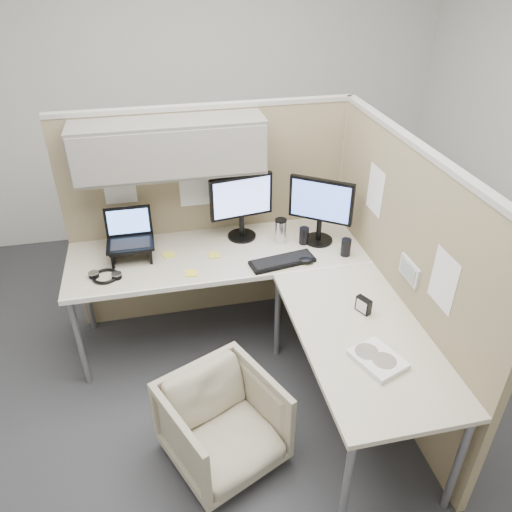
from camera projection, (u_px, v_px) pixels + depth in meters
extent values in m
plane|color=#2F2F33|center=(249.00, 384.00, 3.35)|extent=(4.50, 4.50, 0.00)
cube|color=#968462|center=(210.00, 218.00, 3.64)|extent=(2.00, 0.05, 1.60)
cube|color=#A8A399|center=(204.00, 106.00, 3.20)|extent=(2.00, 0.06, 0.03)
cube|color=slate|center=(169.00, 146.00, 3.14)|extent=(1.20, 0.34, 0.34)
cube|color=gray|center=(171.00, 156.00, 2.99)|extent=(1.18, 0.01, 0.30)
plane|color=white|center=(119.00, 183.00, 3.32)|extent=(0.26, 0.00, 0.26)
plane|color=white|center=(195.00, 186.00, 3.45)|extent=(0.26, 0.00, 0.26)
cube|color=#968462|center=(398.00, 278.00, 2.99)|extent=(0.05, 2.00, 1.60)
cube|color=#A8A399|center=(423.00, 148.00, 2.56)|extent=(0.06, 2.00, 0.03)
cube|color=#A8A399|center=(340.00, 205.00, 3.82)|extent=(0.06, 0.06, 1.60)
cube|color=silver|center=(410.00, 271.00, 2.78)|extent=(0.02, 0.20, 0.12)
cube|color=gray|center=(408.00, 271.00, 2.78)|extent=(0.00, 0.16, 0.09)
plane|color=white|center=(375.00, 190.00, 3.10)|extent=(0.00, 0.26, 0.26)
plane|color=white|center=(443.00, 280.00, 2.46)|extent=(0.00, 0.26, 0.26)
cube|color=beige|center=(218.00, 254.00, 3.39)|extent=(2.00, 0.68, 0.03)
cube|color=beige|center=(363.00, 336.00, 2.69)|extent=(0.68, 1.30, 0.03)
cube|color=white|center=(226.00, 282.00, 3.11)|extent=(2.00, 0.02, 0.03)
cylinder|color=gray|center=(80.00, 343.00, 3.17)|extent=(0.04, 0.04, 0.70)
cylinder|color=gray|center=(86.00, 290.00, 3.65)|extent=(0.04, 0.04, 0.70)
cylinder|color=gray|center=(346.00, 488.00, 2.34)|extent=(0.04, 0.04, 0.70)
cylinder|color=gray|center=(458.00, 464.00, 2.44)|extent=(0.04, 0.04, 0.70)
cylinder|color=gray|center=(277.00, 315.00, 3.41)|extent=(0.04, 0.04, 0.70)
imported|color=#C0B398|center=(223.00, 421.00, 2.73)|extent=(0.74, 0.72, 0.59)
cylinder|color=black|center=(242.00, 236.00, 3.55)|extent=(0.20, 0.20, 0.02)
cylinder|color=black|center=(242.00, 226.00, 3.50)|extent=(0.04, 0.04, 0.15)
cube|color=black|center=(241.00, 197.00, 3.38)|extent=(0.44, 0.10, 0.30)
cube|color=#90A5FA|center=(242.00, 198.00, 3.37)|extent=(0.40, 0.06, 0.26)
cylinder|color=black|center=(318.00, 240.00, 3.50)|extent=(0.20, 0.20, 0.02)
cylinder|color=black|center=(319.00, 230.00, 3.46)|extent=(0.04, 0.04, 0.15)
cube|color=black|center=(321.00, 200.00, 3.33)|extent=(0.38, 0.28, 0.30)
cube|color=#5D81FD|center=(320.00, 201.00, 3.32)|extent=(0.33, 0.23, 0.26)
cube|color=black|center=(131.00, 246.00, 3.25)|extent=(0.27, 0.21, 0.01)
cube|color=black|center=(113.00, 254.00, 3.26)|extent=(0.02, 0.20, 0.11)
cube|color=black|center=(150.00, 250.00, 3.30)|extent=(0.02, 0.20, 0.11)
cube|color=black|center=(130.00, 244.00, 3.25)|extent=(0.30, 0.21, 0.02)
cube|color=black|center=(128.00, 221.00, 3.29)|extent=(0.30, 0.05, 0.19)
cube|color=#598CF2|center=(128.00, 222.00, 3.29)|extent=(0.27, 0.04, 0.16)
cube|color=black|center=(282.00, 261.00, 3.26)|extent=(0.45, 0.21, 0.02)
ellipsoid|color=black|center=(306.00, 261.00, 3.25)|extent=(0.12, 0.09, 0.04)
cylinder|color=silver|center=(281.00, 231.00, 3.45)|extent=(0.08, 0.08, 0.17)
cylinder|color=black|center=(281.00, 220.00, 3.40)|extent=(0.08, 0.08, 0.01)
cylinder|color=black|center=(346.00, 247.00, 3.32)|extent=(0.07, 0.07, 0.12)
cylinder|color=black|center=(304.00, 236.00, 3.44)|extent=(0.07, 0.07, 0.12)
cube|color=yellow|center=(191.00, 273.00, 3.16)|extent=(0.08, 0.08, 0.01)
cube|color=yellow|center=(169.00, 255.00, 3.34)|extent=(0.10, 0.10, 0.01)
cube|color=yellow|center=(214.00, 255.00, 3.34)|extent=(0.08, 0.08, 0.01)
torus|color=black|center=(105.00, 276.00, 3.12)|extent=(0.21, 0.21, 0.02)
cylinder|color=black|center=(94.00, 275.00, 3.12)|extent=(0.06, 0.06, 0.03)
cylinder|color=black|center=(117.00, 276.00, 3.11)|extent=(0.06, 0.06, 0.03)
cube|color=white|center=(378.00, 359.00, 2.49)|extent=(0.27, 0.31, 0.03)
cylinder|color=silver|center=(384.00, 361.00, 2.47)|extent=(0.12, 0.12, 0.00)
cylinder|color=silver|center=(367.00, 351.00, 2.52)|extent=(0.12, 0.12, 0.00)
cube|color=black|center=(364.00, 305.00, 2.81)|extent=(0.07, 0.10, 0.09)
cube|color=white|center=(361.00, 306.00, 2.80)|extent=(0.04, 0.07, 0.07)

